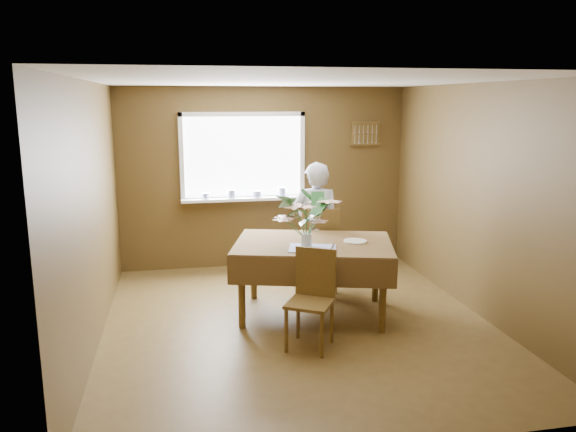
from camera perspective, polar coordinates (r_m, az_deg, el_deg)
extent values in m
plane|color=#533E1C|center=(6.04, 1.03, -10.86)|extent=(4.50, 4.50, 0.00)
plane|color=white|center=(5.58, 1.13, 13.58)|extent=(4.50, 4.50, 0.00)
plane|color=brown|center=(7.86, -2.41, 3.89)|extent=(4.00, 0.00, 4.00)
plane|color=brown|center=(3.57, 8.77, -5.79)|extent=(4.00, 0.00, 4.00)
plane|color=brown|center=(5.61, -19.31, 0.08)|extent=(0.00, 4.50, 4.50)
plane|color=brown|center=(6.40, 18.86, 1.48)|extent=(0.00, 4.50, 4.50)
cube|color=white|center=(7.77, -4.61, 6.00)|extent=(1.60, 0.01, 1.10)
cube|color=white|center=(7.72, -4.66, 10.28)|extent=(1.72, 0.06, 0.06)
cube|color=white|center=(7.84, -4.52, 1.77)|extent=(1.72, 0.06, 0.06)
cube|color=white|center=(7.71, -10.76, 5.79)|extent=(0.06, 0.06, 1.22)
cube|color=white|center=(7.90, 1.43, 6.12)|extent=(0.06, 0.06, 1.22)
cube|color=white|center=(7.77, -4.46, 1.75)|extent=(1.72, 0.20, 0.04)
cylinder|color=white|center=(7.69, -8.36, 2.02)|extent=(0.09, 0.09, 0.08)
cylinder|color=white|center=(7.72, -5.75, 2.25)|extent=(0.11, 0.11, 0.12)
cylinder|color=white|center=(7.76, -3.16, 2.26)|extent=(0.12, 0.12, 0.09)
cylinder|color=white|center=(7.81, -0.60, 2.47)|extent=(0.10, 0.10, 0.13)
cube|color=brown|center=(8.13, 7.85, 8.30)|extent=(0.40, 0.03, 0.30)
cube|color=brown|center=(8.11, 7.91, 9.35)|extent=(0.44, 0.04, 0.03)
cube|color=brown|center=(8.12, 7.85, 7.24)|extent=(0.44, 0.04, 0.03)
cylinder|color=brown|center=(5.82, -4.72, -7.77)|extent=(0.07, 0.07, 0.76)
cylinder|color=brown|center=(5.78, 9.60, -8.05)|extent=(0.07, 0.07, 0.76)
cylinder|color=brown|center=(6.66, -3.51, -5.21)|extent=(0.07, 0.07, 0.76)
cylinder|color=brown|center=(6.63, 8.92, -5.43)|extent=(0.07, 0.07, 0.76)
cube|color=brown|center=(6.06, 2.59, -2.97)|extent=(1.83, 1.46, 0.04)
cube|color=#48331A|center=(6.06, 2.60, -2.74)|extent=(1.91, 1.54, 0.01)
cube|color=#48331A|center=(5.56, 2.39, -5.74)|extent=(1.61, 0.46, 0.30)
cube|color=#48331A|center=(6.65, 2.74, -2.82)|extent=(1.61, 0.46, 0.30)
cube|color=#48331A|center=(6.18, -5.19, -3.97)|extent=(0.32, 1.10, 0.30)
cube|color=#48331A|center=(6.13, 10.42, -4.25)|extent=(0.32, 1.10, 0.30)
cube|color=#4F92E0|center=(5.80, 2.51, -3.29)|extent=(0.56, 0.47, 0.01)
cylinder|color=brown|center=(7.26, 4.56, -4.94)|extent=(0.04, 0.04, 0.48)
cylinder|color=brown|center=(7.24, 1.51, -4.97)|extent=(0.04, 0.04, 0.48)
cylinder|color=brown|center=(6.90, 4.86, -5.86)|extent=(0.04, 0.04, 0.48)
cylinder|color=brown|center=(6.87, 1.64, -5.89)|extent=(0.04, 0.04, 0.48)
cube|color=brown|center=(6.99, 3.17, -3.40)|extent=(0.52, 0.52, 0.03)
cube|color=brown|center=(6.72, 3.32, -1.54)|extent=(0.45, 0.11, 0.54)
cylinder|color=brown|center=(5.32, -0.17, -11.57)|extent=(0.04, 0.04, 0.43)
cylinder|color=brown|center=(5.22, 3.45, -12.05)|extent=(0.04, 0.04, 0.43)
cylinder|color=brown|center=(5.62, 1.03, -10.27)|extent=(0.04, 0.04, 0.43)
cylinder|color=brown|center=(5.53, 4.46, -10.69)|extent=(0.04, 0.04, 0.43)
cube|color=brown|center=(5.33, 2.21, -8.86)|extent=(0.55, 0.55, 0.03)
cube|color=brown|center=(5.42, 2.82, -5.69)|extent=(0.36, 0.23, 0.48)
imported|color=white|center=(6.81, 2.80, -1.19)|extent=(0.64, 0.48, 1.60)
cylinder|color=white|center=(5.84, 1.87, -2.49)|extent=(0.11, 0.11, 0.15)
cylinder|color=#33662D|center=(5.81, 1.87, -1.39)|extent=(0.07, 0.07, 0.10)
cylinder|color=white|center=(6.11, 6.84, -2.55)|extent=(0.34, 0.34, 0.01)
cube|color=silver|center=(5.86, 4.57, -3.09)|extent=(0.11, 0.22, 0.00)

